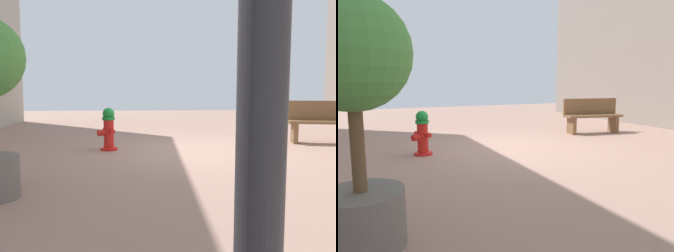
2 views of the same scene
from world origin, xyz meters
TOP-DOWN VIEW (x-y plane):
  - ground_plane at (0.00, 0.00)m, footprint 23.40×23.40m
  - fire_hydrant at (1.80, -0.17)m, footprint 0.41×0.42m
  - bench_near at (-2.95, -0.88)m, footprint 1.66×0.73m

SIDE VIEW (x-z plane):
  - ground_plane at x=0.00m, z-range 0.00..0.00m
  - fire_hydrant at x=1.80m, z-range 0.00..0.86m
  - bench_near at x=-2.95m, z-range 0.02..0.97m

